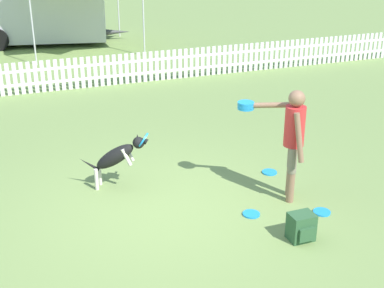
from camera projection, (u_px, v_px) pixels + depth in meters
The scene contains 8 objects.
ground_plane at pixel (166, 210), 7.36m from camera, with size 240.00×240.00×0.00m, color olive.
handler_person at pixel (290, 132), 7.30m from camera, with size 0.79×0.96×1.61m.
leaping_dog at pixel (118, 156), 7.75m from camera, with size 1.00×0.62×0.90m.
frisbee_near_handler at pixel (251, 214), 7.22m from camera, with size 0.23×0.23×0.02m.
frisbee_near_dog at pixel (270, 172), 8.43m from camera, with size 0.23×0.23×0.02m.
frisbee_midfield at pixel (322, 212), 7.27m from camera, with size 0.23×0.23×0.02m.
backpack_on_grass at pixel (301, 227), 6.60m from camera, with size 0.31×0.28×0.35m.
picket_fence at pixel (83, 73), 12.63m from camera, with size 20.36×0.04×0.75m.
Camera 1 is at (-1.95, -6.16, 3.65)m, focal length 50.00 mm.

